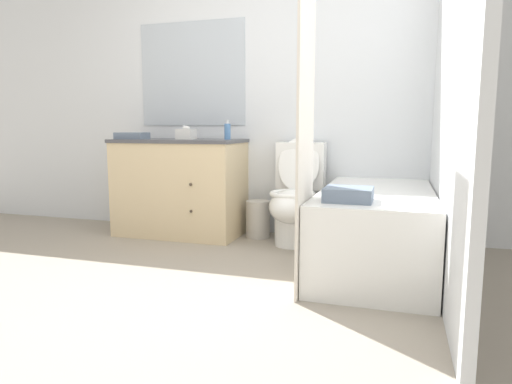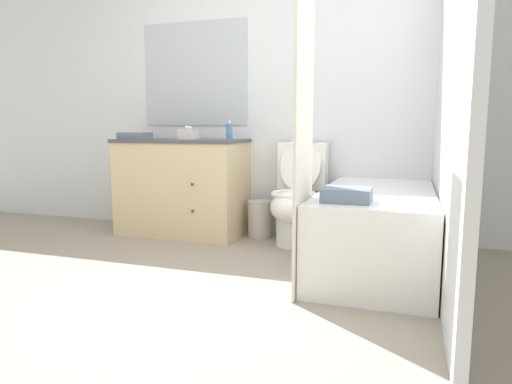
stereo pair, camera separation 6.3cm
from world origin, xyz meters
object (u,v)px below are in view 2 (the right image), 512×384
(vanity_cabinet, at_px, (183,186))
(soap_dispenser, at_px, (229,131))
(bathtub, at_px, (376,229))
(hand_towel_folded, at_px, (135,136))
(sink_faucet, at_px, (191,135))
(toilet, at_px, (297,198))
(wastebasket, at_px, (260,219))
(tissue_box, at_px, (188,134))
(bath_towel_folded, at_px, (347,195))

(vanity_cabinet, distance_m, soap_dispenser, 0.67)
(bathtub, height_order, hand_towel_folded, hand_towel_folded)
(vanity_cabinet, height_order, sink_faucet, sink_faucet)
(vanity_cabinet, distance_m, toilet, 1.05)
(bathtub, bearing_deg, sink_faucet, 158.79)
(wastebasket, relative_size, tissue_box, 2.20)
(toilet, height_order, wastebasket, toilet)
(wastebasket, distance_m, soap_dispenser, 0.80)
(bath_towel_folded, bearing_deg, toilet, 118.45)
(toilet, bearing_deg, bath_towel_folded, -61.55)
(sink_faucet, height_order, tissue_box, sink_faucet)
(vanity_cabinet, bearing_deg, soap_dispenser, -3.19)
(soap_dispenser, bearing_deg, sink_faucet, 156.05)
(wastebasket, distance_m, hand_towel_folded, 1.31)
(bathtub, xyz_separation_m, tissue_box, (-1.63, 0.46, 0.63))
(vanity_cabinet, bearing_deg, bath_towel_folded, -32.53)
(sink_faucet, height_order, hand_towel_folded, sink_faucet)
(toilet, xyz_separation_m, tissue_box, (-0.97, 0.01, 0.51))
(tissue_box, bearing_deg, soap_dispenser, -0.03)
(wastebasket, distance_m, bath_towel_folded, 1.46)
(vanity_cabinet, distance_m, hand_towel_folded, 0.60)
(hand_towel_folded, distance_m, bath_towel_folded, 2.16)
(bathtub, relative_size, soap_dispenser, 9.54)
(toilet, xyz_separation_m, bathtub, (0.66, -0.44, -0.11))
(bathtub, height_order, soap_dispenser, soap_dispenser)
(vanity_cabinet, relative_size, wastebasket, 3.45)
(vanity_cabinet, relative_size, bath_towel_folded, 4.06)
(toilet, relative_size, bathtub, 0.56)
(vanity_cabinet, xyz_separation_m, toilet, (1.05, -0.04, -0.05))
(bathtub, relative_size, wastebasket, 4.85)
(toilet, distance_m, bath_towel_folded, 1.11)
(toilet, height_order, bathtub, toilet)
(soap_dispenser, xyz_separation_m, hand_towel_folded, (-0.84, -0.12, -0.04))
(sink_faucet, xyz_separation_m, wastebasket, (0.70, -0.09, -0.72))
(toilet, relative_size, tissue_box, 5.98)
(tissue_box, xyz_separation_m, soap_dispenser, (0.38, -0.00, 0.02))
(wastebasket, bearing_deg, bathtub, -29.29)
(sink_faucet, height_order, bath_towel_folded, sink_faucet)
(bathtub, distance_m, hand_towel_folded, 2.20)
(wastebasket, bearing_deg, bath_towel_folded, -51.09)
(vanity_cabinet, distance_m, tissue_box, 0.47)
(bathtub, bearing_deg, toilet, 145.99)
(toilet, distance_m, bathtub, 0.80)
(tissue_box, height_order, bath_towel_folded, tissue_box)
(wastebasket, height_order, tissue_box, tissue_box)
(bathtub, height_order, wastebasket, bathtub)
(sink_faucet, bearing_deg, tissue_box, -68.71)
(sink_faucet, xyz_separation_m, tissue_box, (0.08, -0.20, 0.01))
(sink_faucet, xyz_separation_m, toilet, (1.05, -0.22, -0.50))
(vanity_cabinet, height_order, hand_towel_folded, hand_towel_folded)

